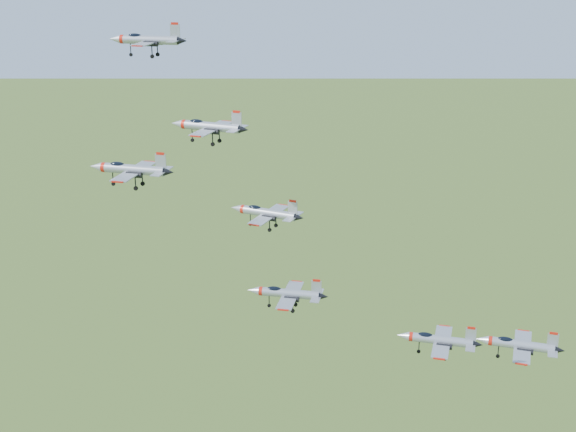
% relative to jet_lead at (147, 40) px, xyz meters
% --- Properties ---
extents(jet_lead, '(13.98, 11.64, 3.74)m').
position_rel_jet_lead_xyz_m(jet_lead, '(0.00, 0.00, 0.00)').
color(jet_lead, '#989CA3').
extents(jet_left_high, '(13.27, 10.92, 3.55)m').
position_rel_jet_lead_xyz_m(jet_left_high, '(15.98, -10.92, -11.31)').
color(jet_left_high, '#989CA3').
extents(jet_right_high, '(12.97, 10.74, 3.46)m').
position_rel_jet_lead_xyz_m(jet_right_high, '(10.61, -25.83, -14.69)').
color(jet_right_high, '#989CA3').
extents(jet_left_low, '(13.14, 10.91, 3.51)m').
position_rel_jet_lead_xyz_m(jet_left_low, '(23.82, -6.92, -25.81)').
color(jet_left_low, '#989CA3').
extents(jet_right_low, '(11.92, 9.94, 3.19)m').
position_rel_jet_lead_xyz_m(jet_right_low, '(32.92, -22.63, -31.92)').
color(jet_right_low, '#989CA3').
extents(jet_trail, '(13.03, 10.80, 3.48)m').
position_rel_jet_lead_xyz_m(jet_trail, '(53.40, -11.59, -41.32)').
color(jet_trail, '#989CA3').
extents(jet_extra, '(13.96, 11.49, 3.74)m').
position_rel_jet_lead_xyz_m(jet_extra, '(64.82, -1.40, -45.29)').
color(jet_extra, '#989CA3').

